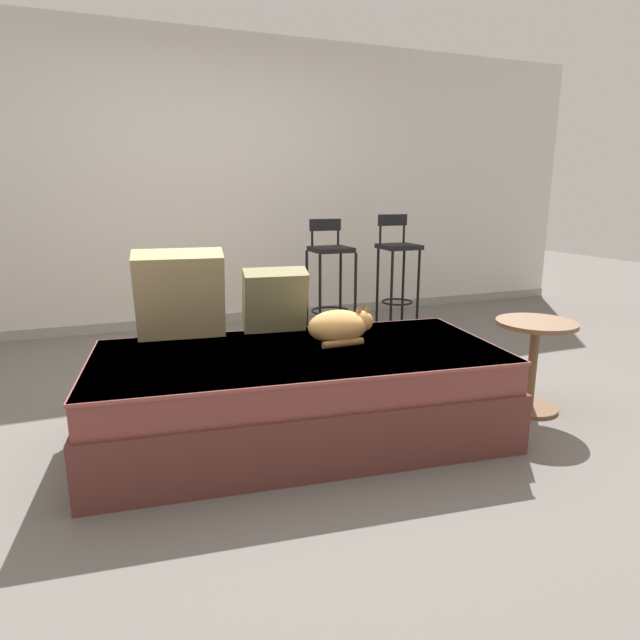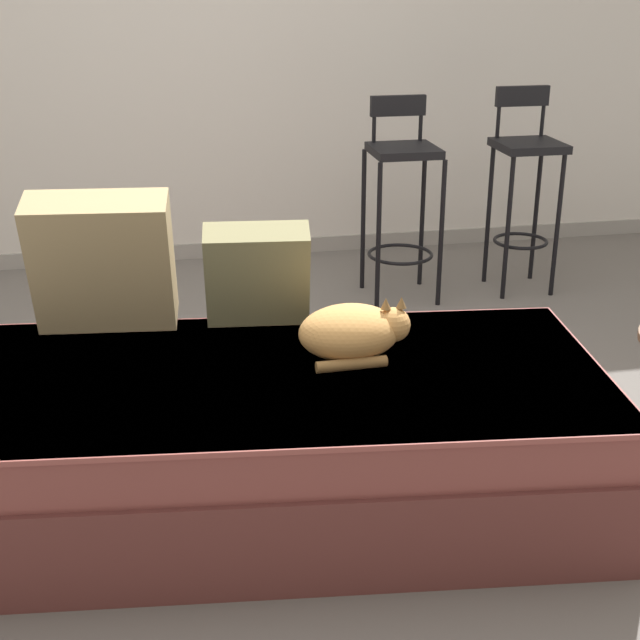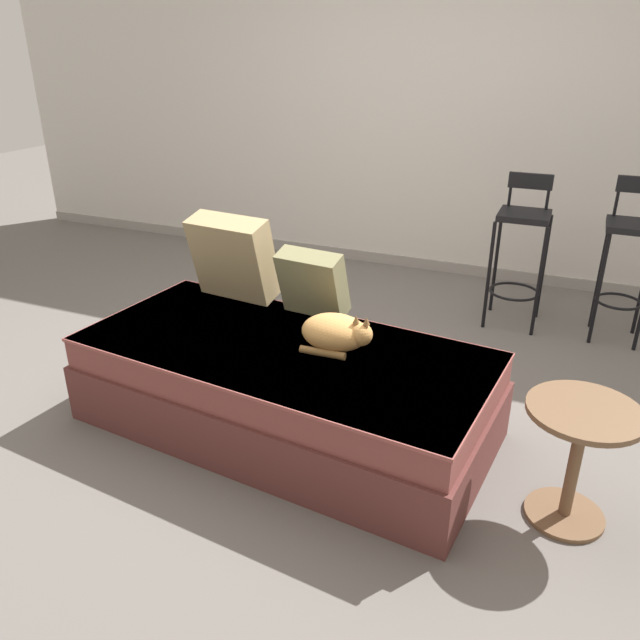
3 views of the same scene
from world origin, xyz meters
The scene contains 10 objects.
ground_plane centered at (0.00, 0.00, 0.00)m, with size 16.00×16.00×0.00m, color #66605B.
wall_back_panel centered at (0.00, 2.25, 1.30)m, with size 8.00×0.10×2.60m, color silver.
wall_baseboard_trim centered at (0.00, 2.20, 0.04)m, with size 8.00×0.02×0.09m, color gray.
couch centered at (0.00, -0.40, 0.23)m, with size 2.11×1.17×0.46m.
throw_pillow_corner centered at (-0.51, 0.04, 0.70)m, with size 0.48×0.32×0.48m.
throw_pillow_middle centered at (-0.01, -0.02, 0.64)m, with size 0.37×0.26×0.37m.
cat centered at (0.25, -0.33, 0.55)m, with size 0.36×0.26×0.20m.
bar_stool_near_window centered at (0.89, 1.38, 0.58)m, with size 0.34×0.34×1.01m.
bar_stool_by_doorway centered at (1.54, 1.38, 0.62)m, with size 0.32×0.32×1.03m.
side_table centered at (1.35, -0.55, 0.34)m, with size 0.44×0.44×0.52m.
Camera 3 is at (1.20, -2.80, 1.82)m, focal length 35.00 mm.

